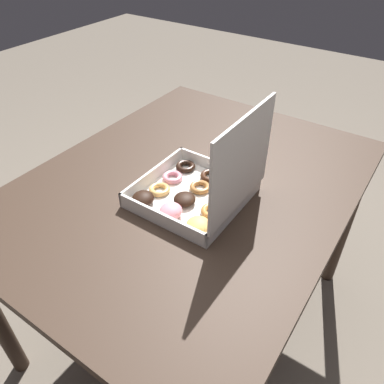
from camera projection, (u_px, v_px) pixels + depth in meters
name	position (u px, v px, depth m)	size (l,w,h in m)	color
ground_plane	(191.00, 316.00, 1.68)	(8.00, 8.00, 0.00)	#6B6054
dining_table	(190.00, 203.00, 1.27)	(1.23, 0.96, 0.76)	#38281E
donut_box	(201.00, 189.00, 1.09)	(0.31, 0.31, 0.32)	silver
coffee_mug	(235.00, 145.00, 1.31)	(0.09, 0.09, 0.08)	#A3382D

